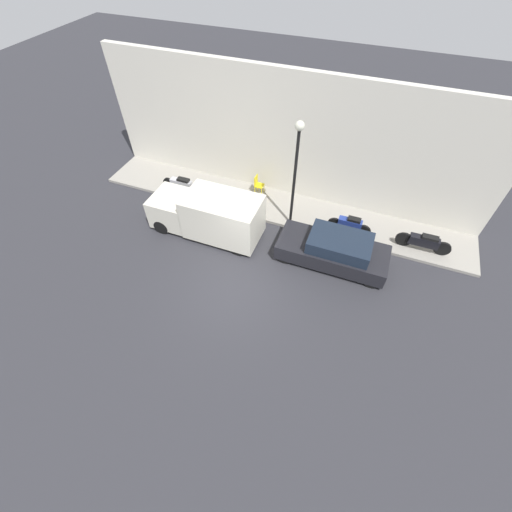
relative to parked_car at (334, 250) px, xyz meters
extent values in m
plane|color=#2D2D33|center=(-2.74, 3.11, -0.64)|extent=(60.00, 60.00, 0.00)
cube|color=gray|center=(2.35, 3.11, -0.58)|extent=(2.31, 17.41, 0.13)
cube|color=silver|center=(3.65, 3.11, 2.22)|extent=(0.30, 17.41, 5.72)
cube|color=black|center=(0.00, 0.06, -0.15)|extent=(1.73, 4.31, 0.67)
cube|color=#192333|center=(0.00, -0.16, 0.44)|extent=(1.53, 2.37, 0.53)
cylinder|color=black|center=(-0.75, 1.77, -0.35)|extent=(0.20, 0.58, 0.58)
cylinder|color=black|center=(0.75, 1.77, -0.35)|extent=(0.20, 0.58, 0.58)
cylinder|color=black|center=(-0.75, -1.66, -0.35)|extent=(0.20, 0.58, 0.58)
cylinder|color=black|center=(0.75, -1.66, -0.35)|extent=(0.20, 0.58, 0.58)
cube|color=silver|center=(-0.24, 4.65, 0.45)|extent=(1.81, 3.10, 1.82)
cube|color=silver|center=(-0.24, 7.03, 0.18)|extent=(1.72, 1.67, 1.27)
cube|color=#192333|center=(-0.24, 7.28, 0.53)|extent=(1.54, 0.92, 0.51)
cylinder|color=black|center=(-1.02, 7.29, -0.31)|extent=(0.22, 0.66, 0.66)
cylinder|color=black|center=(0.53, 7.29, -0.31)|extent=(0.22, 0.66, 0.66)
cylinder|color=black|center=(-1.02, 3.68, -0.31)|extent=(0.22, 0.66, 0.66)
cylinder|color=black|center=(0.53, 3.68, -0.31)|extent=(0.22, 0.66, 0.66)
cube|color=#B7B7BF|center=(1.74, 7.82, -0.08)|extent=(0.30, 1.08, 0.39)
cube|color=black|center=(1.74, 7.67, 0.17)|extent=(0.27, 0.59, 0.12)
cylinder|color=black|center=(1.74, 8.55, -0.23)|extent=(0.10, 0.55, 0.55)
cylinder|color=black|center=(1.74, 7.09, -0.23)|extent=(0.10, 0.55, 0.55)
cube|color=navy|center=(1.69, -0.30, 0.01)|extent=(0.30, 0.98, 0.49)
cube|color=black|center=(1.69, -0.43, 0.31)|extent=(0.27, 0.54, 0.12)
cylinder|color=black|center=(1.69, 0.31, -0.19)|extent=(0.10, 0.64, 0.64)
cylinder|color=black|center=(1.69, -0.90, -0.19)|extent=(0.10, 0.64, 0.64)
cube|color=black|center=(1.81, -3.30, -0.03)|extent=(0.30, 1.15, 0.40)
cube|color=black|center=(1.81, -3.45, 0.23)|extent=(0.27, 0.63, 0.12)
cylinder|color=black|center=(1.81, -2.55, -0.18)|extent=(0.10, 0.66, 0.66)
cylinder|color=black|center=(1.81, -4.05, -0.18)|extent=(0.10, 0.66, 0.66)
cylinder|color=black|center=(1.46, 2.22, 1.71)|extent=(0.12, 0.12, 4.44)
sphere|color=silver|center=(1.46, 2.22, 4.04)|extent=(0.36, 0.36, 0.36)
cube|color=yellow|center=(2.90, 4.23, -0.04)|extent=(0.40, 0.40, 0.04)
cube|color=yellow|center=(2.90, 4.41, 0.21)|extent=(0.40, 0.04, 0.47)
cylinder|color=yellow|center=(2.73, 4.06, -0.28)|extent=(0.04, 0.04, 0.45)
cylinder|color=yellow|center=(3.07, 4.06, -0.28)|extent=(0.04, 0.04, 0.45)
cylinder|color=yellow|center=(2.73, 4.41, -0.28)|extent=(0.04, 0.04, 0.45)
cylinder|color=yellow|center=(3.07, 4.41, -0.28)|extent=(0.04, 0.04, 0.45)
camera|label=1|loc=(-9.63, -0.40, 9.90)|focal=24.00mm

